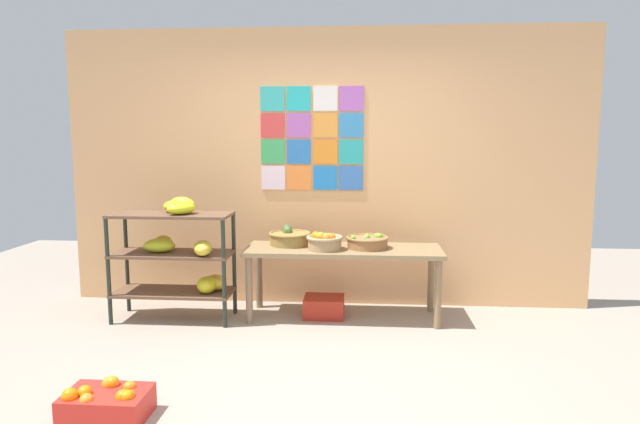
% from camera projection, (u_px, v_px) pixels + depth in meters
% --- Properties ---
extents(ground, '(9.63, 9.63, 0.00)m').
position_uv_depth(ground, '(307.00, 384.00, 3.63)').
color(ground, gray).
extents(back_wall_with_art, '(5.06, 0.07, 2.66)m').
position_uv_depth(back_wall_with_art, '(325.00, 169.00, 5.27)').
color(back_wall_with_art, '#E4A66D').
rests_on(back_wall_with_art, ground).
extents(banana_shelf_unit, '(1.06, 0.52, 1.11)m').
position_uv_depth(banana_shelf_unit, '(178.00, 247.00, 4.87)').
color(banana_shelf_unit, '#252C23').
rests_on(banana_shelf_unit, ground).
extents(display_table, '(1.76, 0.59, 0.65)m').
position_uv_depth(display_table, '(343.00, 256.00, 4.91)').
color(display_table, olive).
rests_on(display_table, ground).
extents(fruit_basket_back_left, '(0.38, 0.38, 0.13)m').
position_uv_depth(fruit_basket_back_left, '(368.00, 242.00, 4.90)').
color(fruit_basket_back_left, '#97653C').
rests_on(fruit_basket_back_left, display_table).
extents(fruit_basket_centre, '(0.39, 0.39, 0.17)m').
position_uv_depth(fruit_basket_centre, '(290.00, 237.00, 5.05)').
color(fruit_basket_centre, olive).
rests_on(fruit_basket_centre, display_table).
extents(fruit_basket_back_right, '(0.33, 0.33, 0.17)m').
position_uv_depth(fruit_basket_back_right, '(324.00, 241.00, 4.81)').
color(fruit_basket_back_right, tan).
rests_on(fruit_basket_back_right, display_table).
extents(produce_crate_under_table, '(0.36, 0.30, 0.18)m').
position_uv_depth(produce_crate_under_table, '(324.00, 307.00, 5.00)').
color(produce_crate_under_table, '#B2281A').
rests_on(produce_crate_under_table, ground).
extents(orange_crate_foreground, '(0.48, 0.31, 0.22)m').
position_uv_depth(orange_crate_foreground, '(106.00, 403.00, 3.17)').
color(orange_crate_foreground, red).
rests_on(orange_crate_foreground, ground).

